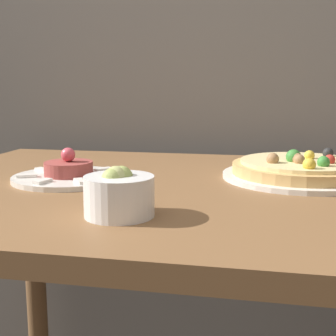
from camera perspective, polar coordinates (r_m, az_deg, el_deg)
name	(u,v)px	position (r m, az deg, el deg)	size (l,w,h in m)	color
dining_table	(168,242)	(0.95, -0.03, -9.02)	(1.08, 0.82, 0.79)	brown
pizza_plate	(301,170)	(1.00, 15.87, -0.22)	(0.32, 0.32, 0.06)	silver
tartare_plate	(69,174)	(0.97, -12.00, -0.72)	(0.23, 0.23, 0.07)	silver
small_bowl	(119,193)	(0.69, -6.02, -3.07)	(0.10, 0.10, 0.08)	white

